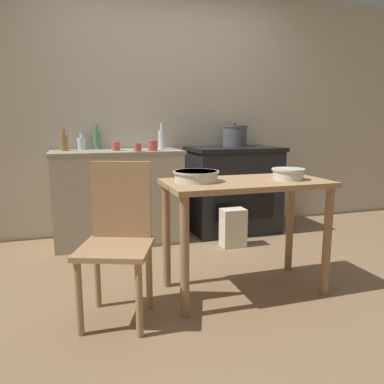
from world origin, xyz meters
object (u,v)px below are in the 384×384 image
object	(u,v)px
work_table	(246,201)
flour_sack	(233,228)
stove	(233,189)
chair	(118,236)
bottle_center_left	(64,142)
bottle_mid_left	(162,139)
cup_center_right	(116,146)
mixing_bowl_small	(288,173)
cup_center	(137,147)
cup_mid_right	(152,146)
stock_pot	(235,136)
bottle_left	(97,140)
mixing_bowl_large	(196,176)
bottle_far_left	(82,143)

from	to	relation	value
work_table	flour_sack	distance (m)	1.07
stove	chair	size ratio (longest dim) A/B	1.02
chair	bottle_center_left	size ratio (longest dim) A/B	4.66
work_table	bottle_center_left	xyz separation A→B (m)	(-1.17, 1.52, 0.34)
bottle_mid_left	cup_center_right	xyz separation A→B (m)	(-0.47, -0.10, -0.06)
stove	chair	world-z (taller)	chair
mixing_bowl_small	cup_center_right	bearing A→B (deg)	124.72
bottle_center_left	chair	bearing A→B (deg)	-79.20
bottle_mid_left	cup_center	world-z (taller)	bottle_mid_left
cup_mid_right	flour_sack	bearing A→B (deg)	-24.80
work_table	chair	world-z (taller)	chair
stock_pot	flour_sack	bearing A→B (deg)	-113.83
mixing_bowl_small	cup_center_right	distance (m)	1.75
mixing_bowl_small	cup_center_right	size ratio (longest dim) A/B	2.86
flour_sack	cup_mid_right	xyz separation A→B (m)	(-0.70, 0.32, 0.77)
flour_sack	cup_center	distance (m)	1.17
bottle_mid_left	cup_center	bearing A→B (deg)	-135.35
bottle_center_left	bottle_left	bearing A→B (deg)	23.11
work_table	bottle_mid_left	bearing A→B (deg)	98.90
cup_mid_right	bottle_left	bearing A→B (deg)	138.79
stove	flour_sack	xyz separation A→B (m)	(-0.22, -0.50, -0.28)
bottle_left	bottle_center_left	bearing A→B (deg)	-156.89
work_table	bottle_center_left	distance (m)	1.95
chair	bottle_center_left	world-z (taller)	bottle_center_left
mixing_bowl_large	work_table	bearing A→B (deg)	-9.49
stove	work_table	bearing A→B (deg)	-110.67
bottle_left	stock_pot	bearing A→B (deg)	-6.26
stove	mixing_bowl_large	world-z (taller)	stove
stove	bottle_far_left	size ratio (longest dim) A/B	5.86
chair	stock_pot	world-z (taller)	stock_pot
stove	mixing_bowl_small	world-z (taller)	stove
work_table	flour_sack	size ratio (longest dim) A/B	3.01
bottle_far_left	bottle_center_left	distance (m)	0.20
chair	cup_center	xyz separation A→B (m)	(0.34, 1.28, 0.44)
bottle_far_left	bottle_mid_left	world-z (taller)	bottle_mid_left
cup_center	cup_center_right	xyz separation A→B (m)	(-0.18, 0.20, 0.00)
cup_mid_right	bottle_center_left	bearing A→B (deg)	160.06
bottle_left	cup_center_right	size ratio (longest dim) A/B	3.10
stock_pot	bottle_far_left	size ratio (longest dim) A/B	1.67
mixing_bowl_small	cup_mid_right	distance (m)	1.45
chair	cup_center_right	size ratio (longest dim) A/B	11.86
mixing_bowl_small	bottle_center_left	bearing A→B (deg)	133.03
stock_pot	mixing_bowl_large	distance (m)	1.72
work_table	cup_center	bearing A→B (deg)	113.82
stove	cup_center	distance (m)	1.19
mixing_bowl_large	cup_center	distance (m)	1.16
flour_sack	bottle_far_left	bearing A→B (deg)	151.47
work_table	mixing_bowl_large	distance (m)	0.38
stock_pot	bottle_left	bearing A→B (deg)	173.74
mixing_bowl_small	bottle_mid_left	distance (m)	1.63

